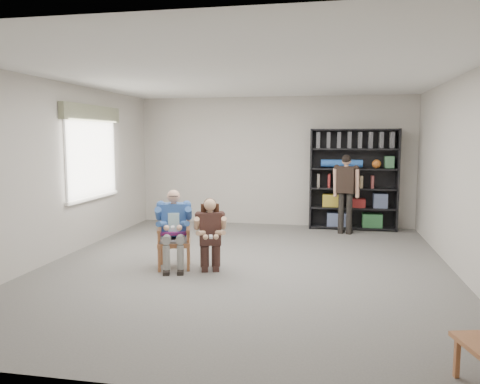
% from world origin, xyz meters
% --- Properties ---
extents(room_shell, '(6.00, 7.00, 2.80)m').
position_xyz_m(room_shell, '(0.00, 0.00, 1.40)').
color(room_shell, beige).
rests_on(room_shell, ground).
extents(floor, '(6.00, 7.00, 0.01)m').
position_xyz_m(floor, '(0.00, 0.00, 0.00)').
color(floor, '#64615D').
rests_on(floor, ground).
extents(window_left, '(0.16, 2.00, 1.75)m').
position_xyz_m(window_left, '(-2.95, 1.00, 1.63)').
color(window_left, silver).
rests_on(window_left, room_shell).
extents(armchair, '(0.64, 0.63, 0.90)m').
position_xyz_m(armchair, '(-1.02, -0.26, 0.45)').
color(armchair, '#A3623C').
rests_on(armchair, floor).
extents(seated_man, '(0.68, 0.81, 1.17)m').
position_xyz_m(seated_man, '(-1.02, -0.26, 0.59)').
color(seated_man, '#275495').
rests_on(seated_man, floor).
extents(kneeling_woman, '(0.63, 0.82, 1.07)m').
position_xyz_m(kneeling_woman, '(-0.44, -0.38, 0.54)').
color(kneeling_woman, '#321B17').
rests_on(kneeling_woman, floor).
extents(bookshelf, '(1.80, 0.38, 2.10)m').
position_xyz_m(bookshelf, '(1.70, 3.28, 1.05)').
color(bookshelf, black).
rests_on(bookshelf, floor).
extents(standing_man, '(0.54, 0.39, 1.59)m').
position_xyz_m(standing_man, '(1.53, 2.74, 0.79)').
color(standing_man, black).
rests_on(standing_man, floor).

